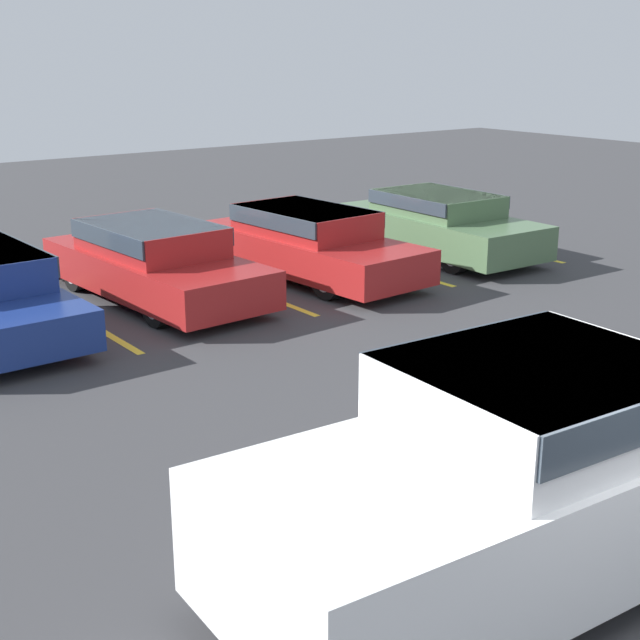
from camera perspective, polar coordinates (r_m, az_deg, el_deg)
stall_stripe_c at (r=14.25m, az=-15.16°, el=0.17°), size 0.12×4.32×0.01m
stall_stripe_d at (r=15.53m, az=-4.95°, el=2.09°), size 0.12×4.32×0.01m
stall_stripe_e at (r=17.24m, az=3.49°, el=3.62°), size 0.12×4.32×0.01m
stall_stripe_f at (r=19.26m, az=10.31°, el=4.80°), size 0.12×4.32×0.01m
pickup_truck at (r=7.29m, az=15.36°, el=-8.72°), size 5.86×2.30×1.78m
parked_sedan_c at (r=14.88m, az=-10.59°, el=3.84°), size 2.06×4.78×1.26m
parked_sedan_d at (r=16.11m, az=-0.79°, el=5.12°), size 2.05×4.88×1.25m
parked_sedan_e at (r=18.00m, az=7.61°, el=6.23°), size 1.97×4.51×1.24m
wheel_stop_curb at (r=16.97m, az=-15.55°, el=3.05°), size 1.78×0.20×0.14m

